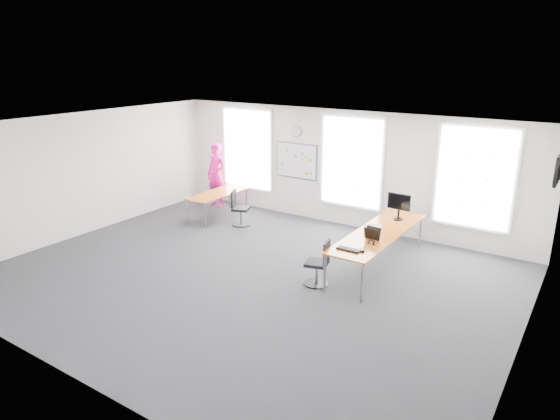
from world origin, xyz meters
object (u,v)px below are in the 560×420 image
Objects in this scene: desk_right at (378,234)px; chair_left at (239,210)px; desk_left at (218,195)px; chair_right at (319,265)px; keyboard at (349,250)px; monitor at (399,204)px; person at (217,175)px; headphones at (371,242)px.

desk_right is 3.56× the size of chair_left.
desk_right is 1.76× the size of desk_left.
chair_right reaches higher than desk_right.
desk_right is 4.20m from chair_left.
keyboard is (4.07, -1.85, 0.41)m from chair_left.
desk_left is at bearing -174.97° from monitor.
person reaches higher than headphones.
chair_right is at bearing -114.51° from desk_right.
chair_left is 1.55× the size of monitor.
person is 6.34m from headphones.
chair_right is at bearing -23.29° from person.
chair_left is 0.50× the size of person.
desk_left is 1.09m from person.
headphones is (0.78, 0.62, 0.45)m from chair_right.
headphones is (5.89, -2.35, -0.09)m from person.
desk_left is 11.65× the size of headphones.
chair_left reaches higher than keyboard.
desk_right reaches higher than desk_left.
person is (-1.59, 1.00, 0.53)m from chair_left.
monitor reaches higher than keyboard.
person is at bearing 177.08° from monitor.
person reaches higher than desk_left.
keyboard is (-0.07, -1.25, 0.06)m from desk_right.
headphones is at bearing -14.89° from person.
chair_left is at bearing -13.48° from desk_left.
desk_left is 5.39m from keyboard.
person is at bearing 164.42° from desk_right.
person is 4.03× the size of keyboard.
person reaches higher than monitor.
desk_right is 1.06m from monitor.
desk_right is at bearing -8.75° from person.
chair_right is 4.03m from chair_left.
desk_left is 0.95m from chair_left.
chair_right is 1.09m from headphones.
chair_right reaches higher than desk_left.
keyboard is (5.66, -2.85, -0.12)m from person.
desk_right is 5.11m from desk_left.
chair_left is 5.76× the size of headphones.
chair_right is (-0.62, -1.37, -0.35)m from desk_right.
person is at bearing 155.97° from keyboard.
chair_left is at bearing 171.75° from desk_right.
chair_left is 4.27m from monitor.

